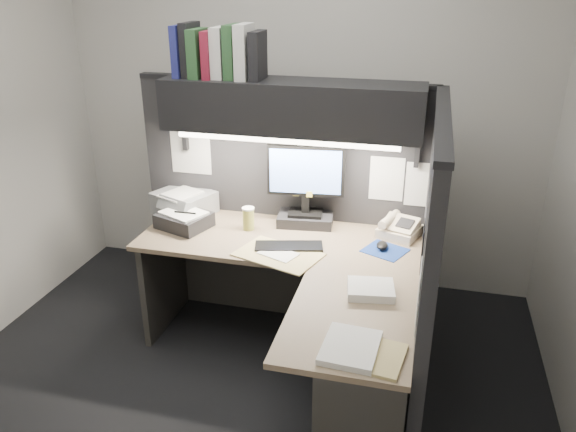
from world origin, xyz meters
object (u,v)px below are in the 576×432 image
(telephone, at_px, (400,229))
(desk, at_px, (312,337))
(coffee_cup, at_px, (248,219))
(printer, at_px, (184,202))
(notebook_stack, at_px, (184,220))
(overhead_shelf, at_px, (291,107))
(monitor, at_px, (306,194))
(keyboard, at_px, (289,246))

(telephone, bearing_deg, desk, -97.25)
(desk, distance_m, coffee_cup, 0.91)
(printer, distance_m, notebook_stack, 0.25)
(telephone, relative_size, printer, 0.66)
(coffee_cup, xyz_separation_m, printer, (-0.51, 0.16, 0.00))
(telephone, distance_m, printer, 1.44)
(overhead_shelf, distance_m, monitor, 0.57)
(telephone, bearing_deg, monitor, -163.25)
(overhead_shelf, relative_size, notebook_stack, 5.10)
(telephone, bearing_deg, keyboard, -132.38)
(desk, height_order, coffee_cup, coffee_cup)
(telephone, bearing_deg, overhead_shelf, -158.75)
(overhead_shelf, xyz_separation_m, coffee_cup, (-0.25, -0.11, -0.70))
(keyboard, distance_m, coffee_cup, 0.37)
(coffee_cup, relative_size, printer, 0.38)
(telephone, xyz_separation_m, notebook_stack, (-1.34, -0.21, -0.00))
(coffee_cup, height_order, notebook_stack, coffee_cup)
(monitor, relative_size, keyboard, 1.32)
(monitor, relative_size, notebook_stack, 1.72)
(keyboard, bearing_deg, notebook_stack, 155.34)
(overhead_shelf, distance_m, notebook_stack, 0.99)
(telephone, bearing_deg, printer, -161.93)
(telephone, bearing_deg, notebook_stack, -152.39)
(desk, distance_m, notebook_stack, 1.16)
(monitor, bearing_deg, overhead_shelf, -155.29)
(desk, relative_size, printer, 4.74)
(telephone, relative_size, coffee_cup, 1.73)
(overhead_shelf, bearing_deg, printer, 176.29)
(overhead_shelf, distance_m, printer, 1.03)
(printer, xyz_separation_m, notebook_stack, (0.10, -0.23, -0.03))
(desk, bearing_deg, overhead_shelf, 111.79)
(desk, height_order, telephone, telephone)
(keyboard, height_order, coffee_cup, coffee_cup)
(desk, distance_m, keyboard, 0.58)
(keyboard, bearing_deg, printer, 142.14)
(telephone, xyz_separation_m, printer, (-1.44, 0.02, 0.03))
(desk, distance_m, telephone, 0.93)
(notebook_stack, bearing_deg, overhead_shelf, 15.12)
(overhead_shelf, bearing_deg, desk, -68.21)
(keyboard, height_order, telephone, telephone)
(printer, bearing_deg, notebook_stack, -43.97)
(printer, bearing_deg, telephone, 21.63)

